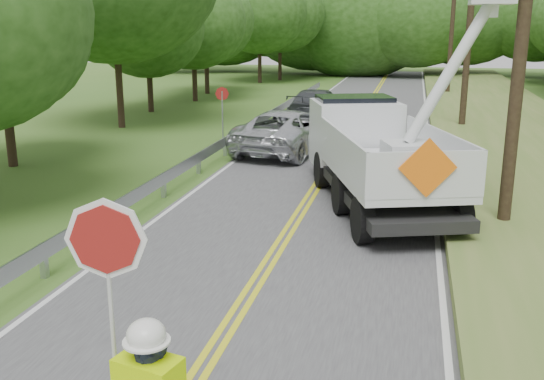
# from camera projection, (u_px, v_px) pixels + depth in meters

# --- Properties ---
(road) EXTENTS (7.20, 96.00, 0.03)m
(road) POSITION_uv_depth(u_px,v_px,m) (325.00, 173.00, 20.63)
(road) COLOR #444446
(road) RESTS_ON ground
(guardrail) EXTENTS (0.18, 48.00, 0.77)m
(guardrail) POSITION_uv_depth(u_px,v_px,m) (218.00, 147.00, 22.20)
(guardrail) COLOR #9FA4A7
(guardrail) RESTS_ON ground
(utility_poles) EXTENTS (1.60, 43.30, 10.00)m
(utility_poles) POSITION_uv_depth(u_px,v_px,m) (487.00, 10.00, 21.03)
(utility_poles) COLOR black
(utility_poles) RESTS_ON ground
(treeline_left) EXTENTS (10.98, 55.50, 11.77)m
(treeline_left) POSITION_uv_depth(u_px,v_px,m) (174.00, 5.00, 33.89)
(treeline_left) COLOR #332319
(treeline_left) RESTS_ON ground
(treeline_horizon) EXTENTS (56.94, 14.80, 12.06)m
(treeline_horizon) POSITION_uv_depth(u_px,v_px,m) (405.00, 17.00, 58.44)
(treeline_horizon) COLOR #1F4211
(treeline_horizon) RESTS_ON ground
(bucket_truck) EXTENTS (5.27, 8.03, 7.35)m
(bucket_truck) POSITION_uv_depth(u_px,v_px,m) (375.00, 141.00, 17.26)
(bucket_truck) COLOR black
(bucket_truck) RESTS_ON road
(suv_silver) EXTENTS (3.81, 6.33, 1.64)m
(suv_silver) POSITION_uv_depth(u_px,v_px,m) (289.00, 131.00, 23.81)
(suv_silver) COLOR silver
(suv_silver) RESTS_ON road
(suv_darkgrey) EXTENTS (2.32, 5.71, 1.66)m
(suv_darkgrey) POSITION_uv_depth(u_px,v_px,m) (316.00, 105.00, 31.25)
(suv_darkgrey) COLOR #3E4347
(suv_darkgrey) RESTS_ON road
(stop_sign_permanent) EXTENTS (0.50, 0.22, 2.48)m
(stop_sign_permanent) POSITION_uv_depth(u_px,v_px,m) (222.00, 109.00, 24.02)
(stop_sign_permanent) COLOR #9FA4A7
(stop_sign_permanent) RESTS_ON ground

